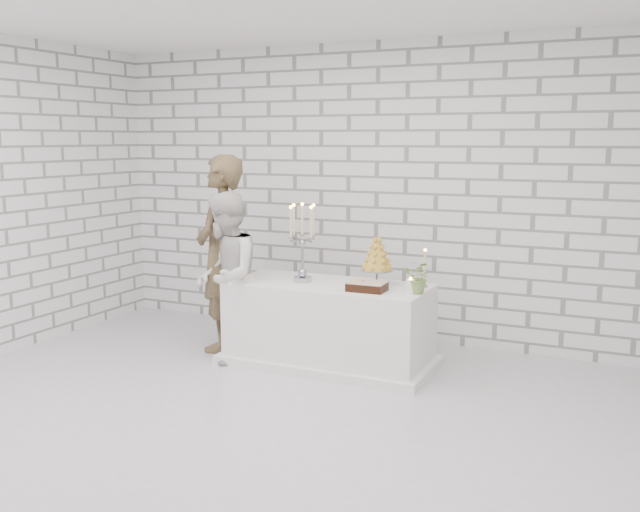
{
  "coord_description": "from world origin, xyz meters",
  "views": [
    {
      "loc": [
        2.54,
        -4.33,
        2.04
      ],
      "look_at": [
        0.01,
        1.12,
        1.05
      ],
      "focal_mm": 40.14,
      "sensor_mm": 36.0,
      "label": 1
    }
  ],
  "objects_px": {
    "groom": "(221,253)",
    "bride": "(226,277)",
    "croquembouche": "(377,260)",
    "candelabra": "(302,242)",
    "cake_table": "(329,324)"
  },
  "relations": [
    {
      "from": "bride",
      "to": "croquembouche",
      "type": "xyz_separation_m",
      "value": [
        1.33,
        0.4,
        0.19
      ]
    },
    {
      "from": "candelabra",
      "to": "croquembouche",
      "type": "height_order",
      "value": "candelabra"
    },
    {
      "from": "bride",
      "to": "candelabra",
      "type": "height_order",
      "value": "bride"
    },
    {
      "from": "groom",
      "to": "croquembouche",
      "type": "relative_size",
      "value": 4.19
    },
    {
      "from": "groom",
      "to": "candelabra",
      "type": "relative_size",
      "value": 2.61
    },
    {
      "from": "groom",
      "to": "bride",
      "type": "relative_size",
      "value": 1.21
    },
    {
      "from": "cake_table",
      "to": "bride",
      "type": "distance_m",
      "value": 1.04
    },
    {
      "from": "groom",
      "to": "croquembouche",
      "type": "bearing_deg",
      "value": 81.62
    },
    {
      "from": "groom",
      "to": "candelabra",
      "type": "distance_m",
      "value": 0.92
    },
    {
      "from": "groom",
      "to": "candelabra",
      "type": "bearing_deg",
      "value": 75.1
    },
    {
      "from": "croquembouche",
      "to": "cake_table",
      "type": "bearing_deg",
      "value": -164.13
    },
    {
      "from": "cake_table",
      "to": "croquembouche",
      "type": "distance_m",
      "value": 0.74
    },
    {
      "from": "cake_table",
      "to": "candelabra",
      "type": "distance_m",
      "value": 0.78
    },
    {
      "from": "groom",
      "to": "croquembouche",
      "type": "distance_m",
      "value": 1.57
    },
    {
      "from": "cake_table",
      "to": "candelabra",
      "type": "relative_size",
      "value": 2.49
    }
  ]
}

